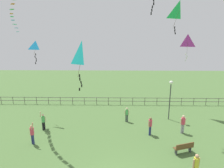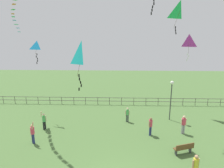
{
  "view_description": "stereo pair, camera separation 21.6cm",
  "coord_description": "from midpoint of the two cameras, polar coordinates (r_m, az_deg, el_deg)",
  "views": [
    {
      "loc": [
        -0.26,
        -8.88,
        8.26
      ],
      "look_at": [
        -0.53,
        5.09,
        4.86
      ],
      "focal_mm": 30.57,
      "sensor_mm": 36.0,
      "label": 1
    },
    {
      "loc": [
        -0.04,
        -8.87,
        8.26
      ],
      "look_at": [
        -0.53,
        5.09,
        4.86
      ],
      "focal_mm": 30.57,
      "sensor_mm": 36.0,
      "label": 2
    }
  ],
  "objects": [
    {
      "name": "lamppost",
      "position": [
        19.99,
        16.79,
        -2.13
      ],
      "size": [
        0.36,
        0.36,
        4.12
      ],
      "color": "#38383D",
      "rests_on": "ground_plane"
    },
    {
      "name": "kite_5",
      "position": [
        21.75,
        21.33,
        11.64
      ],
      "size": [
        1.32,
        1.19,
        2.77
      ],
      "color": "#B22DB2"
    },
    {
      "name": "kite_4",
      "position": [
        20.93,
        -22.06,
        10.4
      ],
      "size": [
        1.12,
        0.76,
        2.3
      ],
      "color": "#198CD1"
    },
    {
      "name": "kite_1",
      "position": [
        16.9,
        19.15,
        20.07
      ],
      "size": [
        1.26,
        1.05,
        2.55
      ],
      "color": "#1EB759"
    },
    {
      "name": "kite_3",
      "position": [
        12.21,
        -9.39,
        8.65
      ],
      "size": [
        0.91,
        0.92,
        3.11
      ],
      "color": "#19B2B2"
    },
    {
      "name": "person_3",
      "position": [
        17.11,
        11.0,
        -11.91
      ],
      "size": [
        0.31,
        0.43,
        1.64
      ],
      "color": "navy",
      "rests_on": "ground_plane"
    },
    {
      "name": "waterfront_railing",
      "position": [
        24.12,
        0.6,
        -4.79
      ],
      "size": [
        36.0,
        0.06,
        0.95
      ],
      "color": "#4C4742",
      "rests_on": "ground_plane"
    },
    {
      "name": "person_6",
      "position": [
        13.11,
        23.37,
        -21.38
      ],
      "size": [
        0.48,
        0.31,
        1.69
      ],
      "color": "black",
      "rests_on": "ground_plane"
    },
    {
      "name": "person_7",
      "position": [
        18.78,
        -20.2,
        -10.23
      ],
      "size": [
        0.44,
        0.4,
        1.84
      ],
      "color": "black",
      "rests_on": "ground_plane"
    },
    {
      "name": "person_4",
      "position": [
        18.16,
        20.12,
        -10.88
      ],
      "size": [
        0.5,
        0.31,
        1.7
      ],
      "color": "#99999E",
      "rests_on": "ground_plane"
    },
    {
      "name": "park_bench",
      "position": [
        15.53,
        20.29,
        -17.4
      ],
      "size": [
        1.55,
        0.86,
        0.85
      ],
      "color": "brown",
      "rests_on": "ground_plane"
    },
    {
      "name": "person_2",
      "position": [
        16.78,
        -23.15,
        -13.32
      ],
      "size": [
        0.45,
        0.43,
        1.91
      ],
      "color": "navy",
      "rests_on": "ground_plane"
    },
    {
      "name": "person_0",
      "position": [
        19.37,
        4.12,
        -8.83
      ],
      "size": [
        0.45,
        0.28,
        1.49
      ],
      "color": "#3F4C47",
      "rests_on": "ground_plane"
    }
  ]
}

